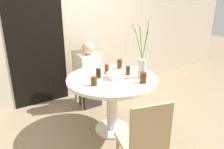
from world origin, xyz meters
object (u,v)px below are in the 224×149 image
chair_near_front (86,73)px  drink_glass_1 (120,64)px  flower_vase (142,59)px  drink_glass_2 (143,78)px  person_boy (89,77)px  drink_glass_0 (128,70)px  drink_glass_5 (107,69)px  drink_glass_4 (98,73)px  drink_glass_3 (94,81)px  side_plate (123,87)px  chair_far_back (145,139)px  birthday_cake (115,76)px

chair_near_front → drink_glass_1: size_ratio=7.20×
chair_near_front → flower_vase: size_ratio=1.30×
drink_glass_2 → drink_glass_1: bearing=82.7°
drink_glass_2 → person_boy: size_ratio=0.12×
drink_glass_0 → drink_glass_5: (-0.21, 0.19, 0.01)m
flower_vase → drink_glass_4: size_ratio=5.89×
drink_glass_3 → drink_glass_4: drink_glass_4 is taller
side_plate → drink_glass_1: drink_glass_1 is taller
drink_glass_3 → person_boy: (0.39, 0.91, -0.32)m
drink_glass_1 → chair_far_back: bearing=-114.2°
drink_glass_0 → drink_glass_1: bearing=77.2°
flower_vase → person_boy: size_ratio=0.66×
drink_glass_1 → flower_vase: bearing=-87.2°
drink_glass_2 → drink_glass_3: 0.58m
drink_glass_0 → drink_glass_2: 0.32m
birthday_cake → drink_glass_2: 0.37m
flower_vase → drink_glass_2: size_ratio=5.41×
drink_glass_1 → drink_glass_3: (-0.61, -0.37, -0.01)m
flower_vase → drink_glass_5: bearing=130.3°
drink_glass_1 → drink_glass_3: drink_glass_1 is taller
chair_far_back → drink_glass_4: chair_far_back is taller
drink_glass_1 → drink_glass_3: size_ratio=1.24×
drink_glass_1 → drink_glass_4: size_ratio=1.06×
chair_far_back → drink_glass_2: size_ratio=7.02×
drink_glass_0 → drink_glass_5: drink_glass_5 is taller
chair_near_front → drink_glass_4: (-0.24, -0.87, 0.31)m
chair_far_back → drink_glass_5: bearing=-88.9°
flower_vase → side_plate: bearing=-158.8°
drink_glass_0 → drink_glass_5: 0.28m
chair_far_back → drink_glass_4: bearing=-80.8°
chair_near_front → drink_glass_2: (0.12, -1.31, 0.31)m
flower_vase → drink_glass_2: 0.26m
birthday_cake → drink_glass_4: 0.21m
drink_glass_5 → chair_far_back: bearing=-103.5°
flower_vase → drink_glass_0: (-0.09, 0.16, -0.18)m
chair_far_back → side_plate: bearing=-92.2°
flower_vase → side_plate: flower_vase is taller
chair_far_back → person_boy: 1.77m
flower_vase → drink_glass_2: flower_vase is taller
chair_near_front → chair_far_back: 1.93m
flower_vase → drink_glass_1: flower_vase is taller
drink_glass_5 → flower_vase: bearing=-49.7°
drink_glass_2 → person_boy: (-0.14, 1.16, -0.33)m
birthday_cake → person_boy: (0.06, 0.85, -0.30)m
drink_glass_5 → person_boy: 0.72m
drink_glass_4 → drink_glass_2: bearing=-50.4°
drink_glass_2 → drink_glass_3: bearing=154.9°
side_plate → drink_glass_5: size_ratio=1.48×
flower_vase → drink_glass_1: 0.48m
birthday_cake → drink_glass_2: drink_glass_2 is taller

